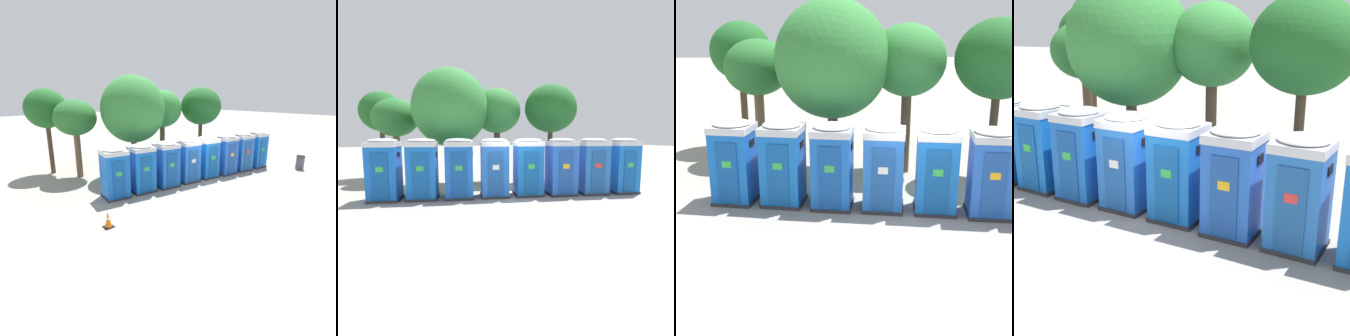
# 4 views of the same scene
# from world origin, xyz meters

# --- Properties ---
(ground_plane) EXTENTS (120.00, 120.00, 0.00)m
(ground_plane) POSITION_xyz_m (0.00, 0.00, 0.00)
(ground_plane) COLOR gray
(portapotty_0) EXTENTS (1.42, 1.41, 2.54)m
(portapotty_0) POSITION_xyz_m (-5.17, 1.00, 1.28)
(portapotty_0) COLOR #2D2D33
(portapotty_0) RESTS_ON ground
(portapotty_1) EXTENTS (1.42, 1.40, 2.54)m
(portapotty_1) POSITION_xyz_m (-3.68, 0.77, 1.28)
(portapotty_1) COLOR #2D2D33
(portapotty_1) RESTS_ON ground
(portapotty_2) EXTENTS (1.36, 1.38, 2.54)m
(portapotty_2) POSITION_xyz_m (-2.21, 0.46, 1.28)
(portapotty_2) COLOR #2D2D33
(portapotty_2) RESTS_ON ground
(portapotty_3) EXTENTS (1.37, 1.38, 2.54)m
(portapotty_3) POSITION_xyz_m (-0.72, 0.25, 1.28)
(portapotty_3) COLOR #2D2D33
(portapotty_3) RESTS_ON ground
(portapotty_4) EXTENTS (1.38, 1.37, 2.54)m
(portapotty_4) POSITION_xyz_m (0.77, -0.00, 1.28)
(portapotty_4) COLOR #2D2D33
(portapotty_4) RESTS_ON ground
(portapotty_5) EXTENTS (1.39, 1.37, 2.54)m
(portapotty_5) POSITION_xyz_m (2.23, -0.35, 1.28)
(portapotty_5) COLOR #2D2D33
(portapotty_5) RESTS_ON ground
(street_tree_0) EXTENTS (2.51, 2.51, 4.70)m
(street_tree_0) POSITION_xyz_m (-4.96, 5.44, 3.59)
(street_tree_0) COLOR brown
(street_tree_0) RESTS_ON ground
(street_tree_1) EXTENTS (2.87, 2.87, 5.46)m
(street_tree_1) POSITION_xyz_m (3.27, 2.68, 4.12)
(street_tree_1) COLOR #4C3826
(street_tree_1) RESTS_ON ground
(street_tree_2) EXTENTS (2.63, 2.63, 5.27)m
(street_tree_2) POSITION_xyz_m (0.46, 3.74, 3.97)
(street_tree_2) COLOR brown
(street_tree_2) RESTS_ON ground
(street_tree_3) EXTENTS (3.89, 3.89, 6.09)m
(street_tree_3) POSITION_xyz_m (-2.16, 3.47, 4.08)
(street_tree_3) COLOR brown
(street_tree_3) RESTS_ON ground
(street_tree_4) EXTENTS (2.52, 2.52, 5.34)m
(street_tree_4) POSITION_xyz_m (-5.89, 7.41, 4.09)
(street_tree_4) COLOR #4C3826
(street_tree_4) RESTS_ON ground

